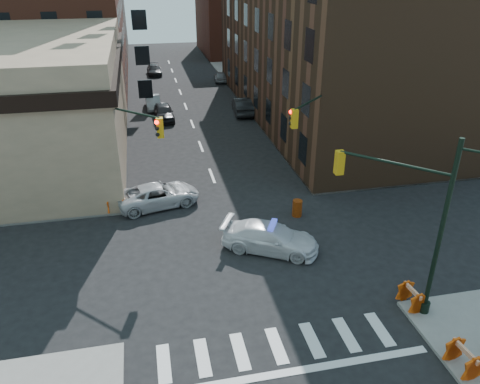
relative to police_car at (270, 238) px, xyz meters
name	(u,v)px	position (x,y,z in m)	size (l,w,h in m)	color
ground	(241,253)	(-1.57, 0.02, -0.74)	(140.00, 140.00, 0.00)	black
sidewalk_ne	(368,84)	(21.43, 32.77, -0.67)	(34.00, 54.50, 0.15)	gray
commercial_row_ne	(327,41)	(11.43, 22.52, 6.26)	(14.00, 34.00, 14.00)	#472D1C
filler_nw	(57,1)	(-17.57, 62.02, 7.26)	(20.00, 18.00, 16.00)	brown
filler_ne	(251,14)	(12.43, 58.02, 5.26)	(16.00, 16.00, 12.00)	brown
signal_pole_se	(415,215)	(4.47, -5.50, 3.87)	(5.40, 5.27, 8.00)	black
signal_pole_nw	(120,149)	(-7.42, 5.35, 3.59)	(3.58, 3.67, 8.00)	black
signal_pole_ne	(316,134)	(4.27, 5.37, 3.59)	(3.67, 3.58, 8.00)	black
tree_ne_near	(260,74)	(5.93, 26.02, 2.74)	(3.00, 3.00, 4.85)	black
tree_ne_far	(243,59)	(5.93, 34.02, 2.74)	(3.00, 3.00, 4.85)	black
police_car	(270,238)	(0.00, 0.00, 0.00)	(2.09, 5.13, 1.49)	silver
pickup	(158,195)	(-5.53, 6.31, -0.03)	(2.37, 5.14, 1.43)	#B8B9BC
parked_car_wnear	(164,112)	(-4.07, 23.90, 0.01)	(1.78, 4.42, 1.51)	black
parked_car_wfar	(153,102)	(-4.91, 27.91, -0.08)	(1.41, 4.04, 1.33)	gray
parked_car_wdeep	(154,70)	(-4.07, 43.86, -0.11)	(1.78, 4.38, 1.27)	black
parked_car_enear	(242,105)	(3.78, 24.36, 0.07)	(1.72, 4.94, 1.63)	black
parked_car_efar	(220,77)	(3.93, 38.20, -0.11)	(1.50, 3.73, 1.27)	gray
pedestrian_a	(82,186)	(-10.19, 7.82, 0.34)	(0.68, 0.45, 1.86)	black
pedestrian_b	(48,194)	(-12.13, 7.04, 0.35)	(0.92, 0.71, 1.89)	black
pedestrian_c	(7,193)	(-14.57, 7.69, 0.38)	(1.14, 0.47, 1.94)	black
barrel_road	(297,208)	(2.56, 3.21, -0.23)	(0.58, 0.58, 1.03)	#DF3F0A
barrel_bank	(176,191)	(-4.39, 7.15, -0.29)	(0.51, 0.51, 0.91)	#D8590A
barricade_se_a	(411,297)	(4.83, -5.84, -0.12)	(1.26, 0.63, 0.94)	#C04B09
barricade_se_b	(463,359)	(4.83, -9.48, -0.09)	(1.33, 0.67, 1.00)	#CA3D09
barricade_nw_a	(117,205)	(-8.07, 5.72, -0.15)	(1.18, 0.59, 0.89)	orange
barricade_nw_b	(25,208)	(-13.38, 6.38, -0.11)	(1.29, 0.65, 0.97)	#E4430A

